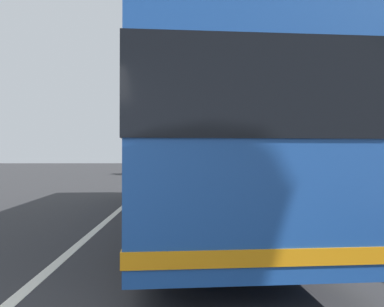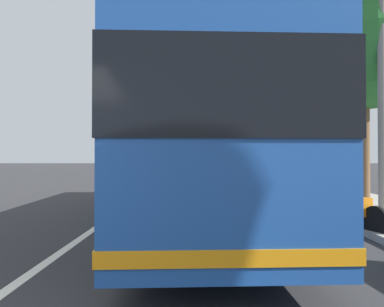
% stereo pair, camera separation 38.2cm
% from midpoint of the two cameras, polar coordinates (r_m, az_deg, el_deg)
% --- Properties ---
extents(sidewalk_curb, '(110.00, 3.60, 0.14)m').
position_cam_midpoint_polar(sidewalk_curb, '(12.51, 23.08, -7.25)').
color(sidewalk_curb, '#9E998E').
rests_on(sidewalk_curb, ground).
extents(lane_divider_line, '(110.00, 0.16, 0.01)m').
position_cam_midpoint_polar(lane_divider_line, '(11.54, -11.70, -8.19)').
color(lane_divider_line, silver).
rests_on(lane_divider_line, ground).
extents(coach_bus, '(12.00, 3.10, 3.25)m').
position_cam_midpoint_polar(coach_bus, '(9.27, -0.60, 1.26)').
color(coach_bus, '#1E4C9E').
rests_on(coach_bus, ground).
extents(motorcycle_far_end, '(2.03, 0.76, 1.26)m').
position_cam_midpoint_polar(motorcycle_far_end, '(8.40, 21.54, -7.75)').
color(motorcycle_far_end, black).
rests_on(motorcycle_far_end, ground).
extents(car_ahead_same_lane, '(4.54, 2.05, 1.49)m').
position_cam_midpoint_polar(car_ahead_same_lane, '(44.68, -6.92, -1.73)').
color(car_ahead_same_lane, navy).
rests_on(car_ahead_same_lane, ground).
extents(car_far_distant, '(4.10, 1.95, 1.52)m').
position_cam_midpoint_polar(car_far_distant, '(35.25, -8.32, -1.99)').
color(car_far_distant, gray).
rests_on(car_far_distant, ground).
extents(roadside_tree_mid_block, '(4.10, 4.10, 7.09)m').
position_cam_midpoint_polar(roadside_tree_mid_block, '(12.98, 23.34, 15.03)').
color(roadside_tree_mid_block, brown).
rests_on(roadside_tree_mid_block, ground).
extents(roadside_tree_far_block, '(3.44, 3.44, 5.77)m').
position_cam_midpoint_polar(roadside_tree_far_block, '(27.60, 8.50, 4.51)').
color(roadside_tree_far_block, brown).
rests_on(roadside_tree_far_block, ground).
extents(utility_pole, '(0.21, 0.21, 6.53)m').
position_cam_midpoint_polar(utility_pole, '(10.79, 25.76, 8.75)').
color(utility_pole, slate).
rests_on(utility_pole, ground).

